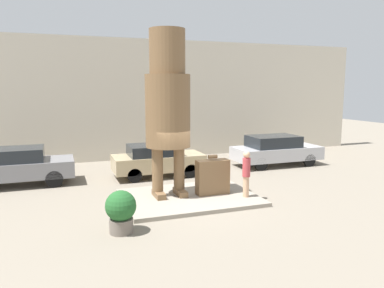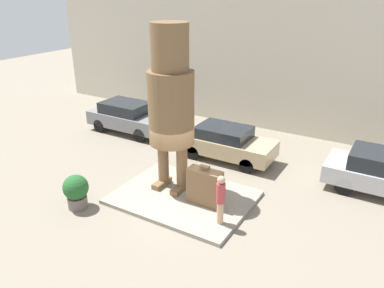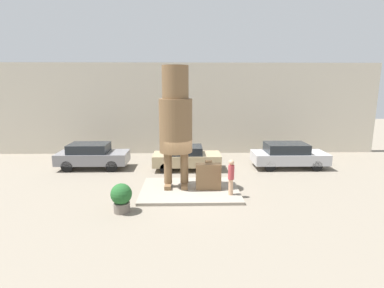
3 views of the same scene
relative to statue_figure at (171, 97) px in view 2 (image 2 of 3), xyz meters
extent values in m
plane|color=gray|center=(0.67, -0.34, -3.54)|extent=(60.00, 60.00, 0.00)
cube|color=gray|center=(0.67, -0.34, -3.47)|extent=(4.69, 3.54, 0.14)
cube|color=beige|center=(0.67, 8.16, -0.24)|extent=(28.00, 0.60, 6.61)
cube|color=brown|center=(-0.40, -0.13, -3.31)|extent=(0.31, 0.90, 0.20)
cube|color=brown|center=(0.40, -0.13, -3.31)|extent=(0.31, 0.90, 0.20)
cylinder|color=brown|center=(-0.40, 0.00, -2.42)|extent=(0.39, 0.39, 1.57)
cylinder|color=brown|center=(0.40, 0.00, -2.42)|extent=(0.39, 0.39, 1.57)
cylinder|color=brown|center=(0.00, 0.00, -0.37)|extent=(1.57, 1.57, 2.53)
cylinder|color=brown|center=(0.00, 0.00, 1.66)|extent=(1.24, 1.24, 1.52)
cube|color=brown|center=(1.55, -0.40, -2.78)|extent=(1.20, 0.46, 1.26)
cylinder|color=brown|center=(1.55, -0.40, -2.02)|extent=(0.33, 0.14, 0.14)
cylinder|color=tan|center=(2.52, -1.15, -3.03)|extent=(0.21, 0.21, 0.74)
cylinder|color=#B23D42|center=(2.52, -1.15, -2.34)|extent=(0.28, 0.28, 0.66)
sphere|color=tan|center=(2.52, -1.15, -1.88)|extent=(0.25, 0.25, 0.25)
cube|color=gray|center=(-5.20, 3.84, -2.86)|extent=(4.22, 1.81, 0.68)
cube|color=#1E2328|center=(-5.41, 3.84, -2.25)|extent=(2.32, 1.63, 0.53)
cylinder|color=black|center=(-3.89, 4.65, -3.19)|extent=(0.69, 0.18, 0.69)
cylinder|color=black|center=(-3.89, 3.02, -3.19)|extent=(0.69, 0.18, 0.69)
cylinder|color=black|center=(-6.51, 4.65, -3.19)|extent=(0.69, 0.18, 0.69)
cylinder|color=black|center=(-6.51, 3.02, -3.19)|extent=(0.69, 0.18, 0.69)
cube|color=tan|center=(0.54, 3.46, -2.89)|extent=(4.04, 1.75, 0.68)
cube|color=#1E2328|center=(0.34, 3.46, -2.32)|extent=(2.22, 1.57, 0.47)
cylinder|color=black|center=(1.79, 4.24, -3.23)|extent=(0.62, 0.18, 0.62)
cylinder|color=black|center=(1.79, 2.68, -3.23)|extent=(0.62, 0.18, 0.62)
cylinder|color=black|center=(-0.71, 4.24, -3.23)|extent=(0.62, 0.18, 0.62)
cylinder|color=black|center=(-0.71, 2.68, -3.23)|extent=(0.62, 0.18, 0.62)
cylinder|color=black|center=(5.49, 4.57, -3.22)|extent=(0.65, 0.18, 0.65)
cylinder|color=black|center=(5.49, 2.88, -3.22)|extent=(0.65, 0.18, 0.65)
cylinder|color=#70665B|center=(-2.14, -2.64, -3.34)|extent=(0.66, 0.66, 0.41)
sphere|color=#235B28|center=(-2.14, -2.64, -2.77)|extent=(0.86, 0.86, 0.86)
camera|label=1|loc=(-3.66, -12.61, 0.46)|focal=35.00mm
camera|label=2|loc=(6.80, -10.03, 3.45)|focal=35.00mm
camera|label=3|loc=(0.46, -14.10, 1.58)|focal=28.00mm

